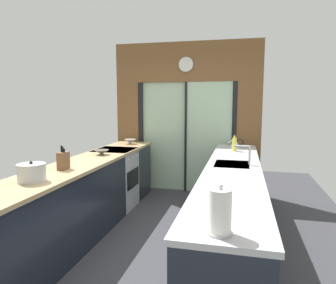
% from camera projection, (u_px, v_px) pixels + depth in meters
% --- Properties ---
extents(ground_plane, '(5.04, 7.60, 0.02)m').
position_uv_depth(ground_plane, '(161.00, 229.00, 4.05)').
color(ground_plane, '#38383D').
extents(back_wall_unit, '(2.64, 0.12, 2.70)m').
position_uv_depth(back_wall_unit, '(186.00, 109.00, 5.58)').
color(back_wall_unit, brown).
rests_on(back_wall_unit, ground_plane).
extents(left_counter_run, '(0.62, 3.80, 0.92)m').
position_uv_depth(left_counter_run, '(79.00, 200.00, 3.75)').
color(left_counter_run, '#1E232D').
rests_on(left_counter_run, ground_plane).
extents(right_counter_run, '(0.62, 3.80, 0.92)m').
position_uv_depth(right_counter_run, '(232.00, 208.00, 3.49)').
color(right_counter_run, '#1E232D').
rests_on(right_counter_run, ground_plane).
extents(sink_faucet, '(0.19, 0.02, 0.23)m').
position_uv_depth(sink_faucet, '(247.00, 151.00, 3.61)').
color(sink_faucet, '#B7BABC').
rests_on(sink_faucet, right_counter_run).
extents(oven_range, '(0.60, 0.60, 0.92)m').
position_uv_depth(oven_range, '(115.00, 179.00, 4.83)').
color(oven_range, '#B7BABC').
rests_on(oven_range, ground_plane).
extents(mixing_bowl_mid, '(0.20, 0.20, 0.07)m').
position_uv_depth(mixing_bowl_mid, '(102.00, 152.00, 4.28)').
color(mixing_bowl_mid, '#514C47').
rests_on(mixing_bowl_mid, left_counter_run).
extents(mixing_bowl_far, '(0.20, 0.20, 0.08)m').
position_uv_depth(mixing_bowl_far, '(130.00, 141.00, 5.36)').
color(mixing_bowl_far, gray).
rests_on(mixing_bowl_far, left_counter_run).
extents(knife_block, '(0.08, 0.14, 0.27)m').
position_uv_depth(knife_block, '(63.00, 161.00, 3.36)').
color(knife_block, brown).
rests_on(knife_block, left_counter_run).
extents(stock_pot, '(0.26, 0.26, 0.19)m').
position_uv_depth(stock_pot, '(32.00, 173.00, 2.86)').
color(stock_pot, '#B7BABC').
rests_on(stock_pot, left_counter_run).
extents(kettle, '(0.25, 0.17, 0.19)m').
position_uv_depth(kettle, '(235.00, 142.00, 4.93)').
color(kettle, '#B7BABC').
rests_on(kettle, right_counter_run).
extents(soap_bottle, '(0.07, 0.07, 0.25)m').
position_uv_depth(soap_bottle, '(234.00, 144.00, 4.60)').
color(soap_bottle, '#D1CC4C').
rests_on(soap_bottle, right_counter_run).
extents(paper_towel_roll, '(0.15, 0.15, 0.29)m').
position_uv_depth(paper_towel_roll, '(220.00, 212.00, 1.73)').
color(paper_towel_roll, '#B7BABC').
rests_on(paper_towel_roll, right_counter_run).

